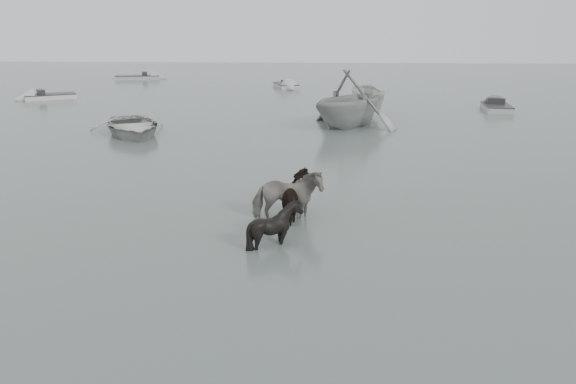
% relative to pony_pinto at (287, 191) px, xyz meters
% --- Properties ---
extents(ground, '(140.00, 140.00, 0.00)m').
position_rel_pony_pinto_xyz_m(ground, '(0.33, -1.64, -0.87)').
color(ground, '#4C5A54').
rests_on(ground, ground).
extents(pony_pinto, '(2.12, 1.09, 1.74)m').
position_rel_pony_pinto_xyz_m(pony_pinto, '(0.00, 0.00, 0.00)').
color(pony_pinto, black).
rests_on(pony_pinto, ground).
extents(pony_dark, '(1.88, 2.01, 1.63)m').
position_rel_pony_pinto_xyz_m(pony_dark, '(0.37, 0.34, -0.06)').
color(pony_dark, black).
rests_on(pony_dark, ground).
extents(pony_black, '(1.47, 1.34, 1.46)m').
position_rel_pony_pinto_xyz_m(pony_black, '(-0.22, -1.96, -0.14)').
color(pony_black, black).
rests_on(pony_black, ground).
extents(rowboat_lead, '(5.88, 6.58, 1.12)m').
position_rel_pony_pinto_xyz_m(rowboat_lead, '(-8.68, 12.69, -0.31)').
color(rowboat_lead, '#B6B5B1').
rests_on(rowboat_lead, ground).
extents(rowboat_trail, '(8.01, 8.16, 3.26)m').
position_rel_pony_pinto_xyz_m(rowboat_trail, '(2.72, 15.73, 0.76)').
color(rowboat_trail, '#A6A8A6').
rests_on(rowboat_trail, ground).
extents(boat_small, '(1.97, 5.15, 1.98)m').
position_rel_pony_pinto_xyz_m(boat_small, '(4.01, 19.36, 0.12)').
color(boat_small, beige).
rests_on(boat_small, ground).
extents(skiff_port, '(2.14, 4.73, 0.75)m').
position_rel_pony_pinto_xyz_m(skiff_port, '(12.71, 22.13, -0.49)').
color(skiff_port, '#A4A6A3').
rests_on(skiff_port, ground).
extents(skiff_outer, '(5.10, 4.03, 0.75)m').
position_rel_pony_pinto_xyz_m(skiff_outer, '(-19.38, 26.33, -0.49)').
color(skiff_outer, silver).
rests_on(skiff_outer, ground).
extents(skiff_mid, '(2.88, 5.09, 0.75)m').
position_rel_pony_pinto_xyz_m(skiff_mid, '(-1.89, 34.91, -0.49)').
color(skiff_mid, '#AFB2B0').
rests_on(skiff_mid, ground).
extents(skiff_far, '(6.31, 3.17, 0.75)m').
position_rel_pony_pinto_xyz_m(skiff_far, '(-17.54, 42.07, -0.49)').
color(skiff_far, '#9FA29F').
rests_on(skiff_far, ground).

